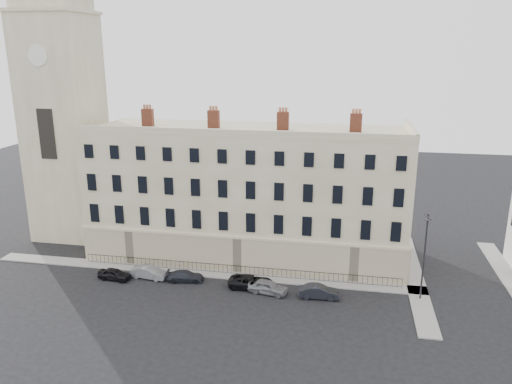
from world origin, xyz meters
TOP-DOWN VIEW (x-y plane):
  - ground at (0.00, 0.00)m, footprint 160.00×160.00m
  - terrace at (-5.97, 11.97)m, footprint 36.22×12.22m
  - church_tower at (-30.00, 14.00)m, footprint 8.00×8.13m
  - pavement_terrace at (-10.00, 5.00)m, footprint 48.00×2.00m
  - pavement_east_return at (13.00, 8.00)m, footprint 2.00×24.00m
  - pavement_adjacent at (23.00, 10.00)m, footprint 2.00×20.00m
  - railings at (-6.00, 5.40)m, footprint 35.00×0.04m
  - car_a at (-18.50, 1.81)m, footprint 3.73×1.80m
  - car_b at (-15.03, 2.83)m, footprint 4.12×1.81m
  - car_c at (-10.96, 2.84)m, footprint 4.11×2.17m
  - car_d at (-3.73, 2.53)m, footprint 4.81×2.28m
  - car_e at (-1.91, 1.76)m, footprint 4.25×2.29m
  - car_f at (3.21, 1.71)m, footprint 4.09×1.63m
  - streetlamp at (12.99, 3.11)m, footprint 0.57×1.91m

SIDE VIEW (x-z plane):
  - ground at x=0.00m, z-range 0.00..0.00m
  - pavement_terrace at x=-10.00m, z-range 0.00..0.12m
  - pavement_east_return at x=13.00m, z-range 0.00..0.12m
  - pavement_adjacent at x=23.00m, z-range 0.00..0.12m
  - railings at x=-6.00m, z-range 0.07..1.03m
  - car_c at x=-10.96m, z-range 0.00..1.14m
  - car_a at x=-18.50m, z-range 0.00..1.23m
  - car_b at x=-15.03m, z-range 0.00..1.32m
  - car_f at x=3.21m, z-range 0.00..1.32m
  - car_d at x=-3.73m, z-range 0.00..1.33m
  - car_e at x=-1.91m, z-range 0.00..1.37m
  - streetlamp at x=12.99m, z-range 0.48..9.39m
  - terrace at x=-5.97m, z-range -1.00..16.00m
  - church_tower at x=-30.00m, z-range -3.34..40.66m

